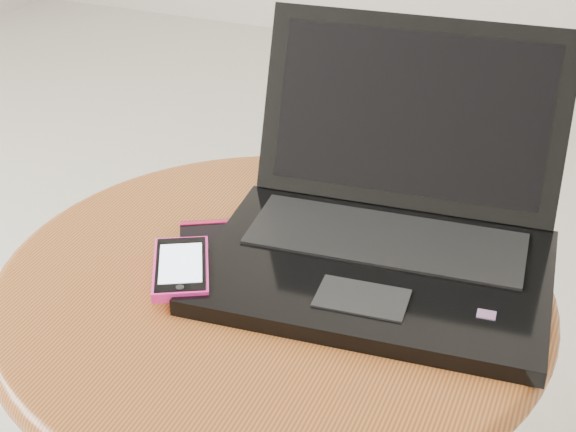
% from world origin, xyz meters
% --- Properties ---
extents(table, '(0.59, 0.59, 0.47)m').
position_xyz_m(table, '(-0.08, -0.09, 0.37)').
color(table, '#5F2C11').
rests_on(table, ground).
extents(laptop, '(0.38, 0.36, 0.22)m').
position_xyz_m(laptop, '(0.02, -0.01, 0.51)').
color(laptop, black).
rests_on(laptop, table).
extents(phone_black, '(0.12, 0.14, 0.01)m').
position_xyz_m(phone_black, '(-0.15, -0.09, 0.48)').
color(phone_black, black).
rests_on(phone_black, table).
extents(phone_pink, '(0.10, 0.12, 0.01)m').
position_xyz_m(phone_pink, '(-0.16, -0.14, 0.49)').
color(phone_pink, '#FB2A95').
rests_on(phone_pink, phone_black).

